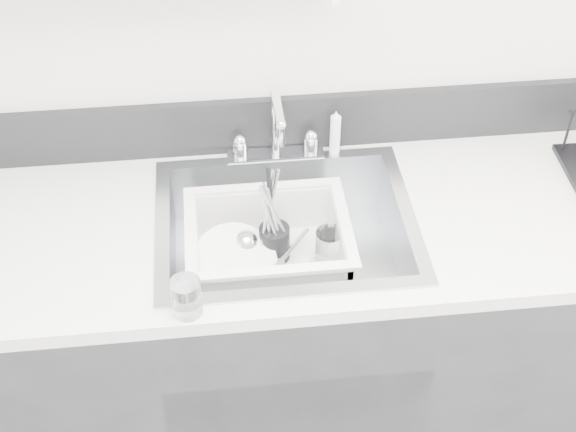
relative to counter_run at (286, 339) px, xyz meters
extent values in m
cube|color=silver|center=(0.00, 0.30, 0.84)|extent=(3.50, 0.02, 2.60)
cube|color=#242427|center=(0.00, 0.00, -0.02)|extent=(3.20, 0.62, 0.88)
cube|color=silver|center=(0.00, 0.00, 0.44)|extent=(3.20, 0.62, 0.04)
cube|color=black|center=(0.00, 0.30, 0.54)|extent=(3.20, 0.02, 0.16)
cube|color=silver|center=(0.00, 0.25, 0.47)|extent=(0.26, 0.06, 0.02)
cylinder|color=silver|center=(-0.10, 0.25, 0.50)|extent=(0.04, 0.04, 0.05)
cylinder|color=silver|center=(0.10, 0.25, 0.50)|extent=(0.04, 0.04, 0.05)
cylinder|color=silver|center=(0.00, 0.25, 0.57)|extent=(0.02, 0.02, 0.20)
cylinder|color=silver|center=(0.00, 0.18, 0.68)|extent=(0.02, 0.15, 0.02)
cylinder|color=white|center=(0.16, 0.25, 0.53)|extent=(0.03, 0.03, 0.14)
cylinder|color=white|center=(-0.12, -0.03, 0.32)|extent=(0.23, 0.23, 0.01)
cylinder|color=white|center=(-0.12, -0.03, 0.33)|extent=(0.22, 0.22, 0.01)
cylinder|color=white|center=(-0.13, -0.03, 0.36)|extent=(0.26, 0.25, 0.09)
cylinder|color=black|center=(-0.03, 0.03, 0.36)|extent=(0.08, 0.08, 0.10)
cylinder|color=silver|center=(-0.04, 0.04, 0.45)|extent=(0.01, 0.05, 0.20)
cylinder|color=silver|center=(-0.01, 0.02, 0.44)|extent=(0.02, 0.04, 0.18)
cylinder|color=black|center=(-0.04, 0.04, 0.47)|extent=(0.01, 0.06, 0.22)
cylinder|color=white|center=(0.11, 0.00, 0.36)|extent=(0.09, 0.09, 0.10)
cylinder|color=white|center=(-0.24, -0.27, 0.51)|extent=(0.08, 0.08, 0.09)
imported|color=white|center=(0.10, -0.05, 0.32)|extent=(0.12, 0.12, 0.03)
camera|label=1|loc=(-0.15, -1.45, 1.79)|focal=50.00mm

